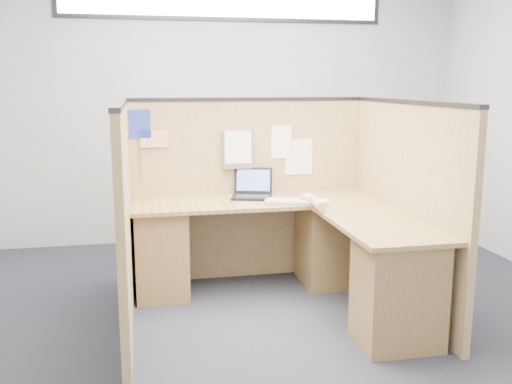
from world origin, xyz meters
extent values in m
plane|color=#1F232C|center=(0.00, 0.00, 0.00)|extent=(5.00, 5.00, 0.00)
plane|color=#A2A5A7|center=(0.00, 2.25, 1.40)|extent=(5.00, 0.00, 5.00)
plane|color=#A2A5A7|center=(0.00, -2.25, 1.40)|extent=(5.00, 0.00, 5.00)
cube|color=#232328|center=(0.00, 2.24, 2.45)|extent=(3.30, 0.02, 0.38)
cube|color=white|center=(0.00, 2.22, 2.45)|extent=(3.20, 0.01, 0.30)
cube|color=olive|center=(0.00, 1.00, 0.75)|extent=(2.05, 0.05, 1.50)
cube|color=#232328|center=(0.00, 1.00, 1.51)|extent=(2.05, 0.06, 0.03)
cube|color=olive|center=(-1.00, 0.10, 0.75)|extent=(0.05, 1.80, 1.50)
cube|color=#232328|center=(-1.00, 0.10, 1.51)|extent=(0.06, 1.80, 0.03)
cube|color=olive|center=(1.00, 0.10, 0.75)|extent=(0.05, 1.80, 1.50)
cube|color=#232328|center=(1.00, 0.10, 1.51)|extent=(0.06, 1.80, 0.03)
cube|color=brown|center=(0.00, 0.68, 0.71)|extent=(1.95, 0.60, 0.03)
cube|color=brown|center=(0.68, -0.20, 0.71)|extent=(0.60, 1.15, 0.03)
cube|color=brown|center=(-0.75, 0.68, 0.35)|extent=(0.40, 0.50, 0.70)
cube|color=brown|center=(0.60, 0.68, 0.35)|extent=(0.40, 0.50, 0.70)
cube|color=brown|center=(0.68, -0.52, 0.35)|extent=(0.50, 0.40, 0.70)
cube|color=black|center=(-0.01, 0.76, 0.74)|extent=(0.37, 0.31, 0.02)
cube|color=black|center=(-0.01, 0.90, 0.85)|extent=(0.32, 0.15, 0.21)
cube|color=#42538D|center=(-0.01, 0.89, 0.85)|extent=(0.28, 0.12, 0.17)
cube|color=gray|center=(0.29, 0.48, 0.74)|extent=(0.52, 0.29, 0.02)
cube|color=silver|center=(0.29, 0.48, 0.76)|extent=(0.47, 0.25, 0.01)
ellipsoid|color=silver|center=(0.38, 0.48, 0.75)|extent=(0.13, 0.10, 0.05)
ellipsoid|color=tan|center=(0.38, 0.47, 0.78)|extent=(0.09, 0.12, 0.05)
cylinder|color=tan|center=(0.38, 0.42, 0.76)|extent=(0.07, 0.05, 0.07)
cylinder|color=tan|center=(0.39, 0.27, 0.77)|extent=(0.10, 0.28, 0.08)
cube|color=navy|center=(-0.88, 0.97, 1.32)|extent=(0.17, 0.01, 0.23)
cylinder|color=olive|center=(-0.88, 0.96, 1.09)|extent=(0.01, 0.01, 0.38)
cube|color=red|center=(-0.77, 0.96, 1.21)|extent=(0.22, 0.00, 0.14)
cube|color=navy|center=(-0.84, 0.95, 1.25)|extent=(0.09, 0.00, 0.07)
cube|color=slate|center=(-0.09, 0.94, 1.11)|extent=(0.25, 0.05, 0.32)
cube|color=white|center=(-0.09, 0.92, 1.13)|extent=(0.22, 0.01, 0.27)
cube|color=white|center=(0.26, 0.97, 1.16)|extent=(0.22, 0.03, 0.28)
cube|color=white|center=(0.44, 0.97, 1.03)|extent=(0.24, 0.01, 0.30)
camera|label=1|loc=(-0.89, -3.67, 1.65)|focal=40.00mm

